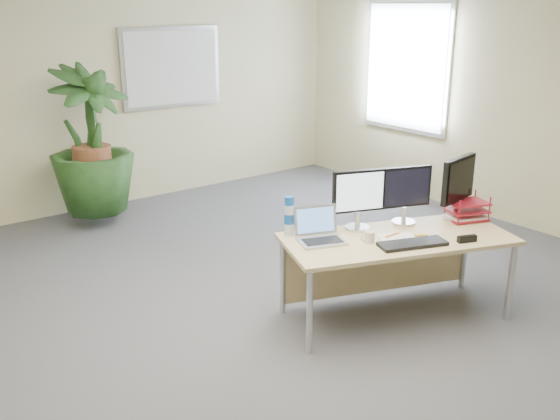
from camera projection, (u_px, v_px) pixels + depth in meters
floor at (305, 355)px, 4.25m from camera, size 8.00×8.00×0.00m
back_wall at (74, 92)px, 6.83m from camera, size 7.00×0.04×2.70m
whiteboard at (172, 67)px, 7.44m from camera, size 1.30×0.04×0.95m
window at (406, 67)px, 7.49m from camera, size 0.04×1.30×1.55m
desk at (391, 249)px, 4.70m from camera, size 1.83×1.25×0.65m
floor_plant at (92, 156)px, 6.54m from camera, size 1.09×1.09×1.50m
monitor_left at (359, 196)px, 4.66m from camera, size 0.40×0.19×0.46m
monitor_right at (406, 191)px, 4.78m from camera, size 0.40×0.19×0.45m
monitor_dark at (458, 184)px, 4.87m from camera, size 0.45×0.21×0.50m
laptop at (319, 232)px, 4.50m from camera, size 0.40×0.38×0.23m
keyboard at (413, 244)px, 4.41m from camera, size 0.52×0.33×0.03m
coffee_mug at (369, 237)px, 4.46m from camera, size 0.11×0.07×0.08m
spiral_notebook at (398, 238)px, 4.53m from camera, size 0.33×0.31×0.01m
orange_pen at (392, 235)px, 4.57m from camera, size 0.15×0.01×0.01m
yellow_highlighter at (420, 235)px, 4.59m from camera, size 0.10×0.07×0.01m
water_bottle at (289, 217)px, 4.57m from camera, size 0.08×0.08×0.30m
letter_tray at (466, 212)px, 4.92m from camera, size 0.36×0.32×0.14m
stapler at (467, 239)px, 4.47m from camera, size 0.15×0.09×0.05m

